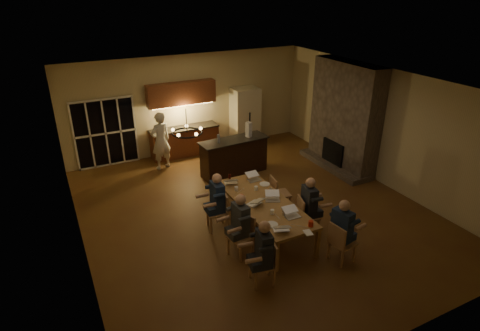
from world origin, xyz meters
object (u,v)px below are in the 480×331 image
object	(u,v)px
person_left_mid	(241,224)
dining_table	(263,216)
refrigerator	(245,117)
plate_left	(272,224)
person_right_mid	(309,206)
laptop_f	(254,176)
bar_blender	(249,130)
chair_left_mid	(240,237)
mug_back	(236,189)
laptop_b	(293,212)
laptop_c	(254,199)
bar_island	(234,157)
person_left_near	(264,254)
can_silver	(284,213)
chair_right_far	(281,193)
plate_far	(265,184)
chair_right_mid	(308,215)
laptop_e	(231,179)
mug_front	(272,212)
chandelier	(187,133)
mug_mid	(256,188)
can_cola	(230,176)
plate_near	(289,209)
person_right_near	(341,231)
person_left_far	(218,201)
redcup_mid	(241,197)
laptop_a	(281,225)
redcup_near	(311,224)
chair_left_near	(262,263)
chair_right_near	(343,242)
standing_person	(161,141)
laptop_d	(273,196)
can_right	(271,191)
bar_bottle	(219,139)

from	to	relation	value
person_left_mid	dining_table	bearing A→B (deg)	116.87
refrigerator	plate_left	size ratio (longest dim) A/B	7.86
person_left_mid	person_right_mid	bearing A→B (deg)	85.59
laptop_f	bar_blender	distance (m)	2.23
chair_left_mid	mug_back	bearing A→B (deg)	138.78
laptop_b	laptop_c	size ratio (longest dim) A/B	1.00
bar_island	person_left_mid	distance (m)	3.86
person_left_near	can_silver	size ratio (longest dim) A/B	11.50
chair_right_far	bar_island	bearing A→B (deg)	12.70
laptop_f	plate_left	size ratio (longest dim) A/B	1.26
laptop_f	plate_far	bearing A→B (deg)	-70.40
refrigerator	chair_right_mid	size ratio (longest dim) A/B	2.25
laptop_e	mug_front	size ratio (longest dim) A/B	3.20
person_right_mid	chandelier	xyz separation A→B (m)	(-2.63, 0.31, 2.06)
mug_front	mug_mid	distance (m)	1.11
can_cola	plate_near	distance (m)	2.00
person_right_near	person_left_far	size ratio (longest dim) A/B	1.00
mug_mid	redcup_mid	bearing A→B (deg)	-154.71
plate_far	bar_blender	size ratio (longest dim) A/B	0.57
laptop_a	bar_island	bearing A→B (deg)	-84.60
chair_right_mid	person_right_mid	distance (m)	0.25
mug_front	laptop_a	bearing A→B (deg)	-104.19
redcup_near	laptop_e	bearing A→B (deg)	104.10
dining_table	person_right_mid	distance (m)	1.05
person_right_mid	dining_table	bearing A→B (deg)	68.03
bar_island	person_left_mid	bearing A→B (deg)	-117.71
redcup_near	mug_mid	bearing A→B (deg)	97.52
can_cola	person_left_mid	bearing A→B (deg)	-108.94
dining_table	chair_left_near	distance (m)	1.77
dining_table	chair_right_near	size ratio (longest dim) A/B	3.22
chandelier	laptop_e	distance (m)	2.78
laptop_b	redcup_near	distance (m)	0.49
standing_person	chandelier	size ratio (longest dim) A/B	3.17
mug_mid	plate_far	size ratio (longest dim) A/B	0.39
chandelier	chair_right_far	bearing A→B (deg)	17.88
laptop_d	laptop_e	distance (m)	1.29
person_right_near	person_left_near	bearing A→B (deg)	76.81
chair_right_far	laptop_f	size ratio (longest dim) A/B	2.78
chair_right_near	can_right	size ratio (longest dim) A/B	7.42
chair_left_mid	laptop_c	size ratio (longest dim) A/B	2.78
laptop_c	plate_left	distance (m)	0.91
refrigerator	chair_left_mid	size ratio (longest dim) A/B	2.25
standing_person	redcup_near	bearing A→B (deg)	88.41
person_left_mid	laptop_f	xyz separation A→B (m)	(1.16, 1.54, 0.17)
chandelier	plate_far	size ratio (longest dim) A/B	2.21
person_right_near	can_silver	world-z (taller)	person_right_near
bar_island	mug_mid	bearing A→B (deg)	-107.84
laptop_e	mug_mid	world-z (taller)	laptop_e
chair_right_far	mug_front	world-z (taller)	chair_right_far
standing_person	bar_bottle	size ratio (longest dim) A/B	7.41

